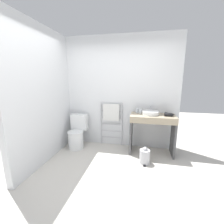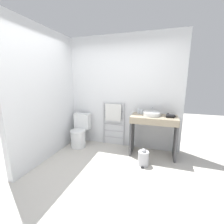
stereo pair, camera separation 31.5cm
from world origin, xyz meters
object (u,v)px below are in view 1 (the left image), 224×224
cup_near_wall (137,111)px  trash_bin (145,156)px  toilet (77,134)px  towel_radiator (111,115)px  hair_dryer (169,114)px  cup_near_edge (140,111)px  sink_basin (150,113)px

cup_near_wall → trash_bin: cup_near_wall is taller
toilet → trash_bin: toilet is taller
towel_radiator → hair_dryer: size_ratio=5.30×
cup_near_wall → cup_near_edge: same height
sink_basin → hair_dryer: 0.38m
toilet → cup_near_edge: (1.50, 0.15, 0.60)m
cup_near_edge → hair_dryer: bearing=-14.3°
towel_radiator → trash_bin: 1.26m
toilet → towel_radiator: (0.80, 0.29, 0.43)m
trash_bin → toilet: bearing=165.2°
cup_near_wall → hair_dryer: cup_near_wall is taller
toilet → cup_near_edge: bearing=5.8°
toilet → trash_bin: bearing=-14.8°
hair_dryer → towel_radiator: bearing=167.6°
sink_basin → trash_bin: size_ratio=1.03×
trash_bin → hair_dryer: bearing=43.0°
cup_near_edge → towel_radiator: bearing=169.1°
cup_near_edge → sink_basin: bearing=-21.6°
toilet → cup_near_wall: (1.43, 0.20, 0.60)m
cup_near_wall → cup_near_edge: bearing=-34.7°
cup_near_wall → cup_near_edge: 0.09m
towel_radiator → cup_near_edge: 0.73m
towel_radiator → trash_bin: bearing=-40.7°
sink_basin → cup_near_edge: cup_near_edge is taller
sink_basin → trash_bin: sink_basin is taller
towel_radiator → sink_basin: bearing=-13.6°
cup_near_wall → hair_dryer: 0.70m
sink_basin → cup_near_edge: bearing=158.4°
toilet → trash_bin: size_ratio=2.31×
cup_near_wall → toilet: bearing=-171.9°
toilet → cup_near_wall: 1.56m
sink_basin → trash_bin: 0.93m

